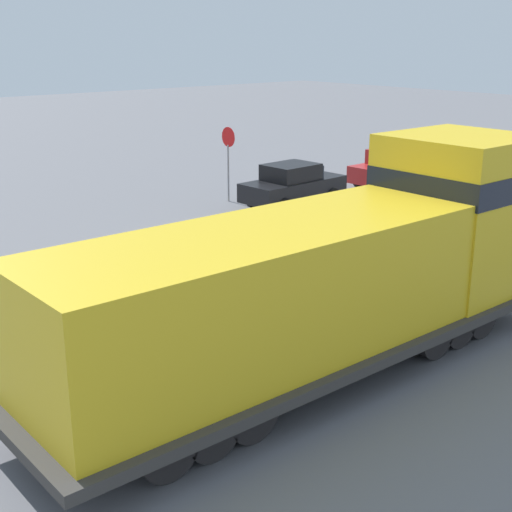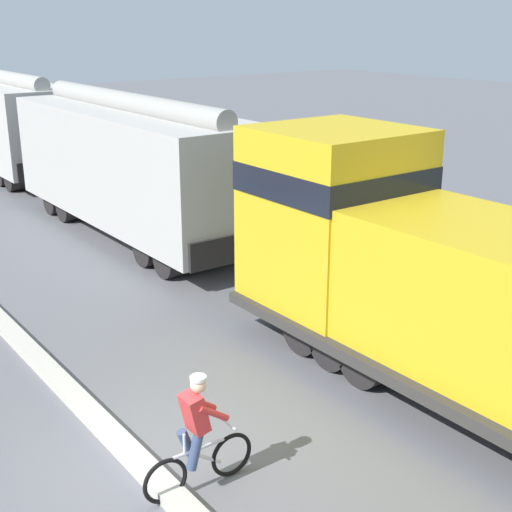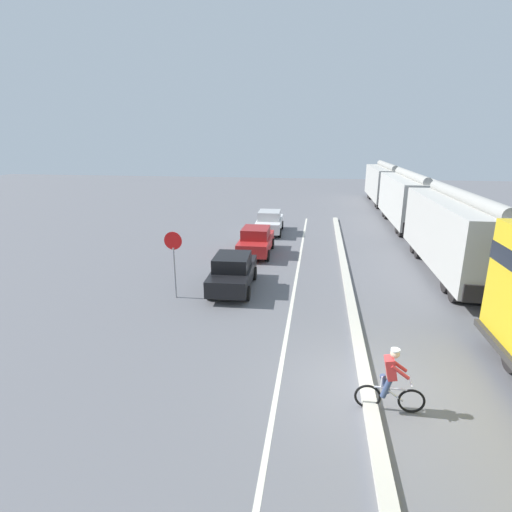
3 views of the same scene
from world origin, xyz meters
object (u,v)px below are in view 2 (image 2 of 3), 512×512
hopper_car_lead (132,166)px  hopper_car_middle (3,122)px  cyclist (197,437)px  locomotive (482,304)px

hopper_car_lead → hopper_car_middle: size_ratio=1.00×
hopper_car_middle → cyclist: hopper_car_middle is taller
cyclist → hopper_car_lead: bearing=66.6°
hopper_car_lead → cyclist: (-4.91, -11.37, -1.26)m
cyclist → locomotive: bearing=-9.1°
hopper_car_middle → hopper_car_lead: bearing=-90.0°
locomotive → cyclist: (-4.91, 0.79, -0.98)m
locomotive → cyclist: bearing=170.9°
locomotive → hopper_car_middle: 23.76m
hopper_car_middle → cyclist: (-4.91, -22.97, -1.26)m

